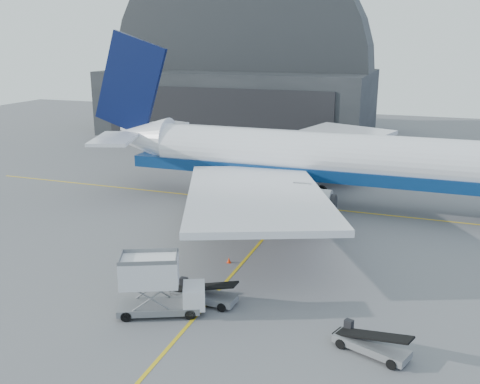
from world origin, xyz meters
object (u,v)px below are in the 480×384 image
at_px(catering_truck, 158,286).
at_px(pushback_tug, 240,223).
at_px(belt_loader_a, 203,295).
at_px(belt_loader_b, 371,344).
at_px(airliner, 310,158).

distance_m(catering_truck, pushback_tug, 17.57).
xyz_separation_m(catering_truck, belt_loader_a, (2.25, 2.47, -1.45)).
relative_size(pushback_tug, belt_loader_b, 0.79).
xyz_separation_m(belt_loader_a, belt_loader_b, (11.83, -2.49, -0.02)).
bearing_deg(belt_loader_b, belt_loader_a, -171.35).
bearing_deg(belt_loader_a, pushback_tug, 101.85).
height_order(pushback_tug, belt_loader_b, belt_loader_b).
bearing_deg(airliner, catering_truck, -98.43).
relative_size(catering_truck, belt_loader_b, 1.29).
bearing_deg(airliner, pushback_tug, -113.34).
relative_size(catering_truck, belt_loader_a, 1.25).
bearing_deg(catering_truck, pushback_tug, 67.35).
bearing_deg(airliner, belt_loader_a, -94.26).
xyz_separation_m(catering_truck, belt_loader_b, (14.07, -0.02, -1.47)).
height_order(pushback_tug, belt_loader_a, belt_loader_a).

